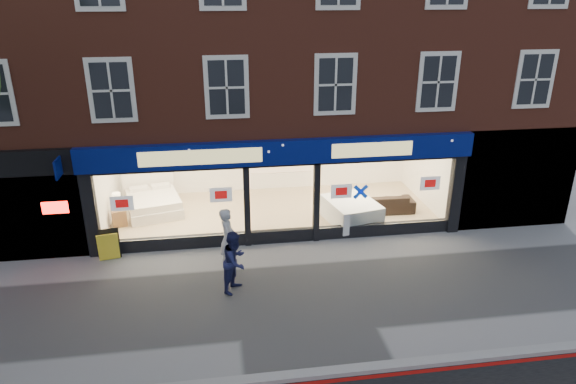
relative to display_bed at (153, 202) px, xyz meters
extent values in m
plane|color=gray|center=(4.11, -5.86, -0.44)|extent=(120.00, 120.00, 0.00)
cube|color=#8C0A07|center=(4.11, -8.96, -0.43)|extent=(60.00, 0.10, 0.01)
cube|color=gray|center=(4.11, -8.76, -0.38)|extent=(60.00, 0.25, 0.12)
cube|color=tan|center=(4.11, -0.61, -0.39)|extent=(11.00, 4.50, 0.10)
cube|color=brown|center=(4.11, 1.14, 6.21)|extent=(19.00, 8.00, 6.70)
cube|color=#061261|center=(4.11, -2.98, 2.51)|extent=(11.40, 0.28, 0.70)
cube|color=black|center=(4.11, -2.78, -0.24)|extent=(11.00, 0.18, 0.40)
cube|color=black|center=(-1.39, -2.81, 0.86)|extent=(0.35, 0.30, 2.60)
cube|color=black|center=(9.61, -2.81, 0.86)|extent=(0.35, 0.30, 2.60)
cube|color=white|center=(0.86, -2.86, 1.01)|extent=(4.20, 0.02, 2.10)
cube|color=white|center=(7.36, -2.86, 1.01)|extent=(4.20, 0.02, 2.10)
cube|color=white|center=(4.11, -2.61, 0.71)|extent=(1.80, 0.02, 2.10)
cube|color=silver|center=(4.11, 1.64, 0.86)|extent=(11.00, 0.20, 2.60)
cube|color=#FFEAC6|center=(4.11, -0.61, 2.16)|extent=(11.00, 4.50, 0.12)
cube|color=black|center=(-3.49, -2.56, 1.21)|extent=(3.80, 0.60, 3.30)
cube|color=#FF140C|center=(-2.29, -2.91, 1.16)|extent=(0.70, 0.04, 0.35)
cube|color=black|center=(11.61, -2.66, 1.21)|extent=(4.00, 0.40, 3.30)
cube|color=white|center=(0.03, -0.13, -0.16)|extent=(2.13, 2.35, 0.35)
cube|color=white|center=(0.03, -0.13, 0.14)|extent=(2.04, 2.26, 0.25)
cube|color=white|center=(-0.22, 0.90, 0.27)|extent=(1.77, 0.53, 1.21)
cube|color=white|center=(-0.50, 0.49, 0.33)|extent=(0.71, 0.46, 0.12)
cube|color=white|center=(0.23, 0.66, 0.33)|extent=(0.71, 0.46, 0.12)
cube|color=brown|center=(-0.99, -1.03, -0.06)|extent=(0.55, 0.55, 0.55)
cube|color=silver|center=(6.54, -1.86, -0.22)|extent=(1.81, 2.10, 0.24)
cube|color=silver|center=(6.54, -1.86, 0.03)|extent=(1.81, 2.10, 0.24)
cube|color=silver|center=(6.54, -1.86, 0.27)|extent=(1.81, 2.10, 0.24)
imported|color=black|center=(7.81, -1.21, -0.02)|extent=(2.18, 0.91, 0.63)
cube|color=yellow|center=(-0.94, -3.16, 0.01)|extent=(0.64, 0.48, 0.90)
imported|color=#AEB0B6|center=(2.43, -4.17, 0.46)|extent=(0.48, 0.68, 1.80)
imported|color=#181C45|center=(2.57, -5.29, 0.38)|extent=(0.95, 1.01, 1.64)
camera|label=1|loc=(2.21, -16.83, 6.83)|focal=32.00mm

